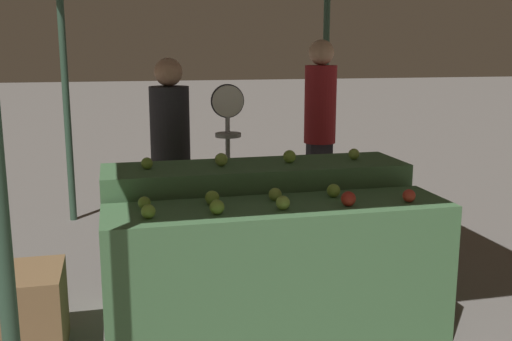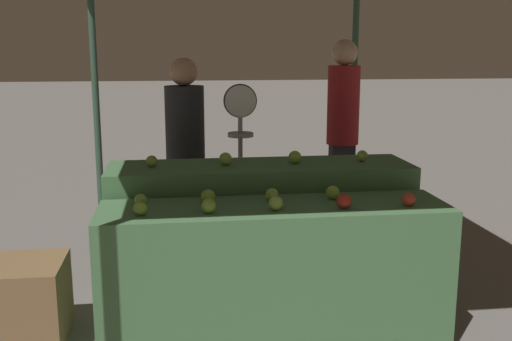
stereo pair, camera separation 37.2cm
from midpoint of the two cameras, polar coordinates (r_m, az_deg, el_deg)
ground_plane at (r=3.79m, az=-0.73°, el=-15.91°), size 60.00×60.00×0.00m
display_counter_front at (r=3.61m, az=-0.75°, el=-9.91°), size 2.04×0.55×0.85m
display_counter_back at (r=4.14m, az=-2.60°, el=-6.11°), size 2.04×0.55×0.98m
apple_front_0 at (r=3.29m, az=-13.44°, el=-3.85°), size 0.08×0.08×0.08m
apple_front_1 at (r=3.30m, az=-6.98°, el=-3.51°), size 0.08×0.08×0.08m
apple_front_2 at (r=3.37m, az=-0.58°, el=-3.13°), size 0.08×0.08×0.08m
apple_front_3 at (r=3.47m, az=5.78°, el=-2.73°), size 0.09×0.09×0.09m
apple_front_4 at (r=3.61m, az=11.55°, el=-2.40°), size 0.08×0.08×0.08m
apple_front_5 at (r=3.49m, az=-13.62°, el=-3.05°), size 0.07×0.07×0.07m
apple_front_6 at (r=3.50m, az=-7.23°, el=-2.63°), size 0.08×0.08×0.08m
apple_front_7 at (r=3.57m, az=-1.08°, el=-2.32°), size 0.08×0.08×0.08m
apple_front_8 at (r=3.66m, az=4.54°, el=-1.96°), size 0.08×0.08×0.08m
apple_back_0 at (r=3.95m, az=-13.02°, el=0.64°), size 0.08×0.08×0.08m
apple_back_1 at (r=3.97m, az=-6.01°, el=1.02°), size 0.09×0.09×0.09m
apple_back_2 at (r=4.06m, az=0.60°, el=1.32°), size 0.09×0.09×0.09m
apple_back_3 at (r=4.22m, az=6.83°, el=1.55°), size 0.08×0.08×0.08m
produce_scale at (r=4.64m, az=-4.99°, el=3.08°), size 0.26×0.20×1.48m
person_vendor_at_scale at (r=4.83m, az=-10.34°, el=2.25°), size 0.33×0.33×1.68m
person_customer_left at (r=5.79m, az=4.29°, el=4.99°), size 0.32×0.32×1.83m
wooden_crate_side at (r=3.87m, az=-24.23°, el=-12.31°), size 0.50×0.50×0.50m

